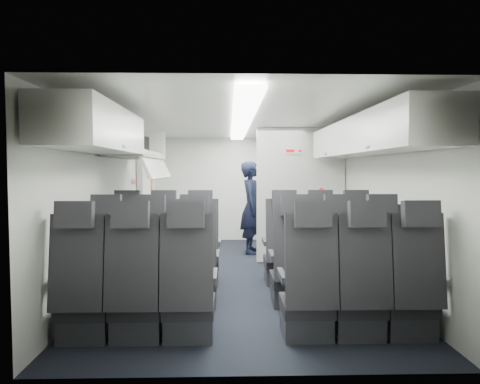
{
  "coord_description": "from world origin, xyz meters",
  "views": [
    {
      "loc": [
        -0.17,
        -6.0,
        1.49
      ],
      "look_at": [
        0.0,
        0.4,
        1.15
      ],
      "focal_mm": 32.0,
      "sensor_mm": 36.0,
      "label": 1
    }
  ],
  "objects": [
    {
      "name": "cabin_shell",
      "position": [
        0.0,
        0.0,
        1.12
      ],
      "size": [
        3.41,
        6.01,
        2.16
      ],
      "color": "black",
      "rests_on": "ground"
    },
    {
      "name": "seat_row_front",
      "position": [
        -0.0,
        -0.53,
        0.4
      ],
      "size": [
        3.33,
        0.56,
        1.24
      ],
      "color": "black",
      "rests_on": "cabin_shell"
    },
    {
      "name": "seat_row_mid",
      "position": [
        -0.0,
        -1.43,
        0.4
      ],
      "size": [
        3.33,
        0.56,
        1.24
      ],
      "color": "black",
      "rests_on": "cabin_shell"
    },
    {
      "name": "seat_row_rear",
      "position": [
        -0.0,
        -2.33,
        0.4
      ],
      "size": [
        3.33,
        0.56,
        1.24
      ],
      "color": "black",
      "rests_on": "cabin_shell"
    },
    {
      "name": "overhead_bin_left_rear",
      "position": [
        -1.4,
        -2.0,
        1.86
      ],
      "size": [
        0.53,
        1.8,
        0.4
      ],
      "color": "silver",
      "rests_on": "cabin_shell"
    },
    {
      "name": "overhead_bin_left_front_open",
      "position": [
        -1.44,
        -0.25,
        1.74
      ],
      "size": [
        0.64,
        1.7,
        0.72
      ],
      "color": "#9E9E93",
      "rests_on": "cabin_shell"
    },
    {
      "name": "overhead_bin_right_rear",
      "position": [
        1.4,
        -2.0,
        1.86
      ],
      "size": [
        0.53,
        1.8,
        0.4
      ],
      "color": "silver",
      "rests_on": "cabin_shell"
    },
    {
      "name": "overhead_bin_right_front",
      "position": [
        1.4,
        -0.25,
        1.86
      ],
      "size": [
        0.53,
        1.7,
        0.4
      ],
      "color": "silver",
      "rests_on": "cabin_shell"
    },
    {
      "name": "bulkhead_partition",
      "position": [
        0.98,
        0.8,
        1.08
      ],
      "size": [
        1.4,
        0.15,
        2.13
      ],
      "color": "white",
      "rests_on": "cabin_shell"
    },
    {
      "name": "galley_unit",
      "position": [
        0.95,
        2.72,
        0.95
      ],
      "size": [
        0.85,
        0.52,
        1.9
      ],
      "color": "#939399",
      "rests_on": "cabin_shell"
    },
    {
      "name": "boarding_door",
      "position": [
        -1.64,
        1.55,
        0.95
      ],
      "size": [
        0.12,
        1.27,
        1.86
      ],
      "color": "silver",
      "rests_on": "cabin_shell"
    },
    {
      "name": "flight_attendant",
      "position": [
        0.24,
        1.56,
        0.82
      ],
      "size": [
        0.48,
        0.65,
        1.63
      ],
      "primitive_type": "imported",
      "rotation": [
        0.0,
        0.0,
        1.41
      ],
      "color": "black",
      "rests_on": "ground"
    },
    {
      "name": "carry_on_bag",
      "position": [
        -1.43,
        -0.43,
        1.8
      ],
      "size": [
        0.46,
        0.39,
        0.23
      ],
      "primitive_type": "cube",
      "rotation": [
        0.0,
        0.0,
        -0.35
      ],
      "color": "black",
      "rests_on": "overhead_bin_left_front_open"
    },
    {
      "name": "papers",
      "position": [
        0.43,
        1.51,
        1.07
      ],
      "size": [
        0.19,
        0.1,
        0.14
      ],
      "primitive_type": "cube",
      "rotation": [
        0.0,
        0.0,
        0.44
      ],
      "color": "white",
      "rests_on": "flight_attendant"
    }
  ]
}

